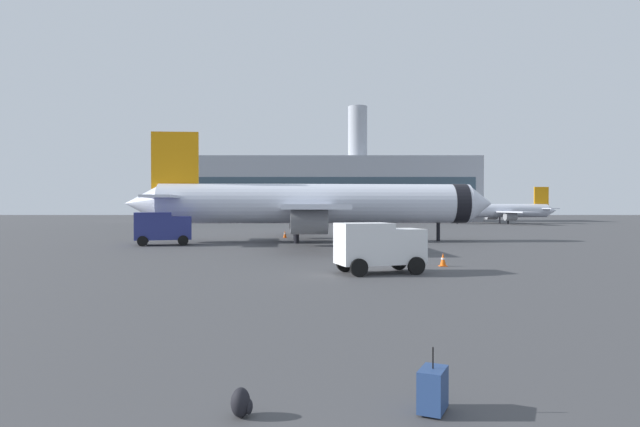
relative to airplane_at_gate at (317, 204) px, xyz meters
The scene contains 10 objects.
airplane_at_gate is the anchor object (origin of this frame).
airplane_taxiing 63.43m from the airplane_at_gate, 56.06° to the left, with size 24.63×22.32×7.24m.
service_truck 14.29m from the airplane_at_gate, 161.18° to the right, with size 5.22×3.59×2.90m.
cargo_van 24.63m from the airplane_at_gate, 81.63° to the right, with size 4.79×3.35×2.60m.
safety_cone_near 10.07m from the airplane_at_gate, ahead, with size 0.44×0.44×0.73m.
safety_cone_mid 22.65m from the airplane_at_gate, 70.14° to the right, with size 0.44×0.44×0.77m.
safety_cone_far 7.83m from the airplane_at_gate, 117.37° to the left, with size 0.44×0.44×0.79m.
rolling_suitcase 42.92m from the airplane_at_gate, 86.72° to the right, with size 0.63×0.75×1.10m.
traveller_backpack 43.05m from the airplane_at_gate, 90.98° to the right, with size 0.36×0.40×0.48m.
terminal_building 71.55m from the airplane_at_gate, 89.49° to the left, with size 70.76×16.46×26.39m.
Camera 1 is at (0.02, -4.16, 3.46)m, focal length 29.95 mm.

